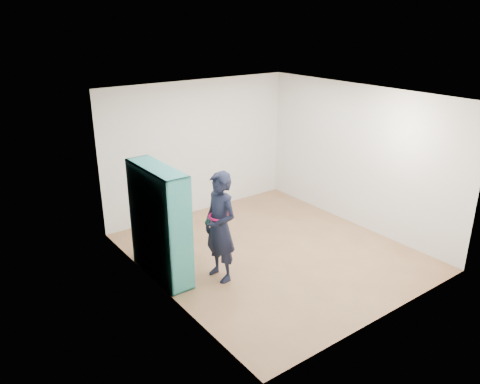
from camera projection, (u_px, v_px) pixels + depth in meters
floor at (271, 252)px, 7.83m from camera, size 4.50×4.50×0.00m
ceiling at (276, 95)px, 6.91m from camera, size 4.50×4.50×0.00m
wall_left at (159, 207)px, 6.26m from camera, size 0.02×4.50×2.60m
wall_right at (358, 157)px, 8.48m from camera, size 0.02×4.50×2.60m
wall_back at (198, 148)px, 9.06m from camera, size 4.00×0.02×2.60m
wall_front at (393, 227)px, 5.68m from camera, size 4.00×0.02×2.60m
bookshelf at (158, 225)px, 6.83m from camera, size 0.38×1.29×1.72m
person at (220, 227)px, 6.77m from camera, size 0.44×0.64×1.67m
smartphone at (208, 221)px, 6.70m from camera, size 0.05×0.10×0.13m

